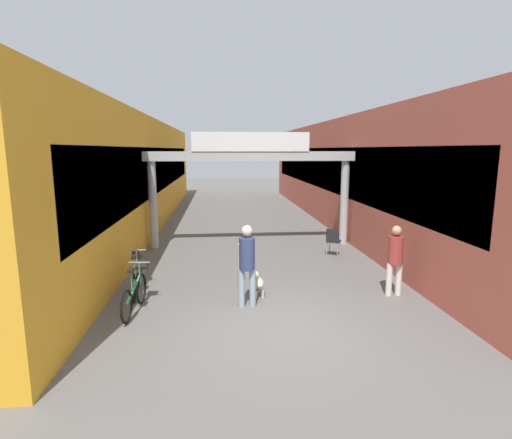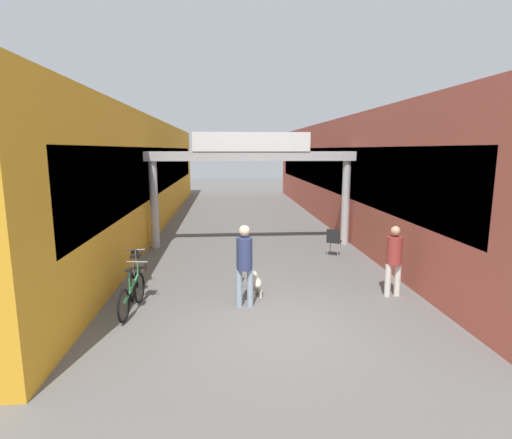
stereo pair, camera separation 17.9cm
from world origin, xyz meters
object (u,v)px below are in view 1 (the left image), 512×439
object	(u,v)px
pedestrian_with_dog	(247,260)
bicycle_silver_second	(136,275)
bollard_post_metal	(239,265)
bicycle_green_nearest	(136,291)
dog_on_leash	(257,282)
cafe_chair_black_nearer	(333,239)
pedestrian_companion	(395,256)

from	to	relation	value
pedestrian_with_dog	bicycle_silver_second	size ratio (longest dim) A/B	1.07
bollard_post_metal	bicycle_green_nearest	bearing A→B (deg)	-149.99
bicycle_green_nearest	bicycle_silver_second	size ratio (longest dim) A/B	1.00
pedestrian_with_dog	bicycle_green_nearest	bearing A→B (deg)	-179.90
dog_on_leash	bicycle_green_nearest	distance (m)	2.73
bicycle_silver_second	bollard_post_metal	size ratio (longest dim) A/B	1.53
bicycle_silver_second	bollard_post_metal	bearing A→B (deg)	4.88
bicycle_silver_second	dog_on_leash	bearing A→B (deg)	-7.76
bollard_post_metal	cafe_chair_black_nearer	world-z (taller)	bollard_post_metal
pedestrian_companion	bollard_post_metal	size ratio (longest dim) A/B	1.50
pedestrian_with_dog	bicycle_silver_second	xyz separation A→B (m)	(-2.57, 1.08, -0.60)
bicycle_green_nearest	bollard_post_metal	size ratio (longest dim) A/B	1.53
pedestrian_companion	dog_on_leash	world-z (taller)	pedestrian_companion
cafe_chair_black_nearer	bicycle_silver_second	bearing A→B (deg)	-153.12
pedestrian_with_dog	bicycle_silver_second	bearing A→B (deg)	157.08
cafe_chair_black_nearer	pedestrian_with_dog	bearing A→B (deg)	-127.66
cafe_chair_black_nearer	bollard_post_metal	bearing A→B (deg)	-140.06
pedestrian_with_dog	cafe_chair_black_nearer	xyz separation A→B (m)	(3.02, 3.92, -0.50)
bollard_post_metal	cafe_chair_black_nearer	distance (m)	4.09
pedestrian_with_dog	cafe_chair_black_nearer	world-z (taller)	pedestrian_with_dog
pedestrian_companion	dog_on_leash	xyz separation A→B (m)	(-3.17, 0.33, -0.63)
pedestrian_companion	bicycle_green_nearest	bearing A→B (deg)	-176.37
pedestrian_with_dog	bicycle_green_nearest	size ratio (longest dim) A/B	1.06
bollard_post_metal	pedestrian_with_dog	bearing A→B (deg)	-85.21
bicycle_green_nearest	bollard_post_metal	bearing A→B (deg)	30.01
pedestrian_companion	dog_on_leash	size ratio (longest dim) A/B	2.34
dog_on_leash	cafe_chair_black_nearer	size ratio (longest dim) A/B	0.80
bicycle_green_nearest	cafe_chair_black_nearer	xyz separation A→B (m)	(5.38, 3.92, 0.10)
bicycle_green_nearest	pedestrian_with_dog	bearing A→B (deg)	0.10
pedestrian_companion	bicycle_silver_second	bearing A→B (deg)	173.18
dog_on_leash	pedestrian_companion	bearing A→B (deg)	-5.97
bicycle_silver_second	cafe_chair_black_nearer	world-z (taller)	bicycle_silver_second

